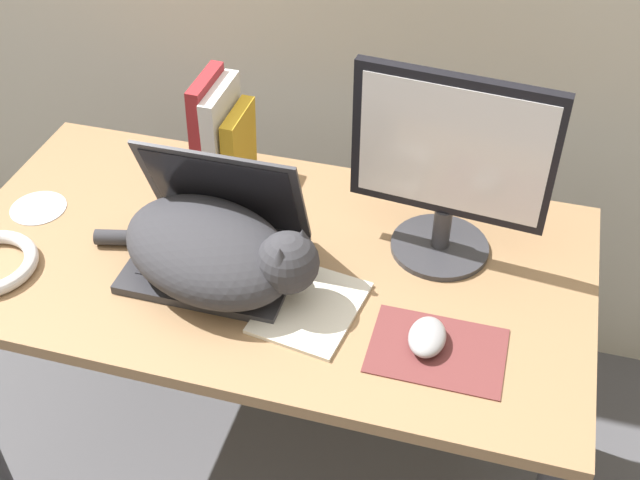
# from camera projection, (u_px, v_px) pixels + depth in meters

# --- Properties ---
(desk) EXTENTS (1.29, 0.69, 0.74)m
(desk) POSITION_uv_depth(u_px,v_px,m) (269.00, 286.00, 1.67)
(desk) COLOR #93704C
(desk) RESTS_ON ground_plane
(laptop) EXTENTS (0.33, 0.25, 0.25)m
(laptop) POSITION_uv_depth(u_px,v_px,m) (217.00, 241.00, 1.57)
(laptop) COLOR #2D2D33
(laptop) RESTS_ON desk
(cat) EXTENTS (0.49, 0.36, 0.16)m
(cat) POSITION_uv_depth(u_px,v_px,m) (216.00, 251.00, 1.51)
(cat) COLOR #333338
(cat) RESTS_ON desk
(external_monitor) EXTENTS (0.38, 0.20, 0.39)m
(external_monitor) POSITION_uv_depth(u_px,v_px,m) (450.00, 166.00, 1.50)
(external_monitor) COLOR #333338
(external_monitor) RESTS_ON desk
(mousepad) EXTENTS (0.24, 0.17, 0.00)m
(mousepad) POSITION_uv_depth(u_px,v_px,m) (437.00, 350.00, 1.42)
(mousepad) COLOR brown
(mousepad) RESTS_ON desk
(computer_mouse) EXTENTS (0.07, 0.10, 0.04)m
(computer_mouse) POSITION_uv_depth(u_px,v_px,m) (427.00, 337.00, 1.42)
(computer_mouse) COLOR #99999E
(computer_mouse) RESTS_ON mousepad
(book_row) EXTENTS (0.10, 0.16, 0.25)m
(book_row) POSITION_uv_depth(u_px,v_px,m) (222.00, 136.00, 1.74)
(book_row) COLOR maroon
(book_row) RESTS_ON desk
(notepad) EXTENTS (0.20, 0.24, 0.01)m
(notepad) POSITION_uv_depth(u_px,v_px,m) (310.00, 307.00, 1.50)
(notepad) COLOR silver
(notepad) RESTS_ON desk
(cd_disc) EXTENTS (0.12, 0.12, 0.00)m
(cd_disc) POSITION_uv_depth(u_px,v_px,m) (38.00, 208.00, 1.73)
(cd_disc) COLOR silver
(cd_disc) RESTS_ON desk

